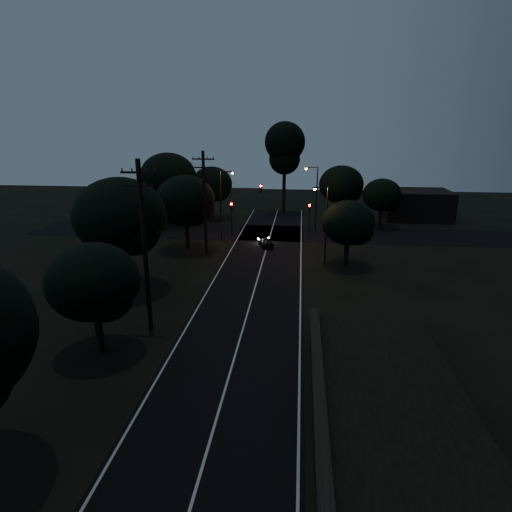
{
  "coord_description": "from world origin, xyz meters",
  "views": [
    {
      "loc": [
        3.51,
        -9.58,
        12.87
      ],
      "look_at": [
        0.0,
        24.0,
        2.5
      ],
      "focal_mm": 30.0,
      "sensor_mm": 36.0,
      "label": 1
    }
  ],
  "objects_px": {
    "signal_right": "(309,215)",
    "streetlight_a": "(222,201)",
    "signal_mast": "(246,201)",
    "streetlight_b": "(315,194)",
    "tall_pine": "(285,148)",
    "utility_pole_far": "(205,202)",
    "streetlight_c": "(325,220)",
    "car": "(266,242)",
    "signal_left": "(232,213)",
    "utility_pole_mid": "(144,245)"
  },
  "relations": [
    {
      "from": "signal_right",
      "to": "signal_mast",
      "type": "xyz_separation_m",
      "value": [
        -7.51,
        0.0,
        1.5
      ]
    },
    {
      "from": "car",
      "to": "signal_right",
      "type": "bearing_deg",
      "value": -155.95
    },
    {
      "from": "streetlight_b",
      "to": "streetlight_a",
      "type": "bearing_deg",
      "value": -150.52
    },
    {
      "from": "utility_pole_mid",
      "to": "signal_mast",
      "type": "relative_size",
      "value": 1.76
    },
    {
      "from": "utility_pole_far",
      "to": "signal_mast",
      "type": "bearing_deg",
      "value": 68.89
    },
    {
      "from": "utility_pole_far",
      "to": "signal_mast",
      "type": "relative_size",
      "value": 1.68
    },
    {
      "from": "utility_pole_far",
      "to": "signal_left",
      "type": "bearing_deg",
      "value": 80.06
    },
    {
      "from": "utility_pole_far",
      "to": "signal_right",
      "type": "height_order",
      "value": "utility_pole_far"
    },
    {
      "from": "signal_left",
      "to": "streetlight_c",
      "type": "bearing_deg",
      "value": -43.76
    },
    {
      "from": "signal_left",
      "to": "streetlight_a",
      "type": "bearing_deg",
      "value": -109.59
    },
    {
      "from": "signal_right",
      "to": "streetlight_c",
      "type": "xyz_separation_m",
      "value": [
        1.23,
        -9.99,
        1.51
      ]
    },
    {
      "from": "tall_pine",
      "to": "signal_left",
      "type": "bearing_deg",
      "value": -110.46
    },
    {
      "from": "signal_right",
      "to": "utility_pole_far",
      "type": "bearing_deg",
      "value": -143.0
    },
    {
      "from": "utility_pole_far",
      "to": "streetlight_b",
      "type": "xyz_separation_m",
      "value": [
        11.31,
        12.0,
        -0.85
      ]
    },
    {
      "from": "signal_mast",
      "to": "streetlight_a",
      "type": "height_order",
      "value": "streetlight_a"
    },
    {
      "from": "streetlight_c",
      "to": "tall_pine",
      "type": "bearing_deg",
      "value": 100.93
    },
    {
      "from": "tall_pine",
      "to": "streetlight_c",
      "type": "xyz_separation_m",
      "value": [
        4.83,
        -25.0,
        -5.32
      ]
    },
    {
      "from": "signal_mast",
      "to": "car",
      "type": "bearing_deg",
      "value": -56.24
    },
    {
      "from": "signal_mast",
      "to": "car",
      "type": "xyz_separation_m",
      "value": [
        2.8,
        -4.19,
        -3.82
      ]
    },
    {
      "from": "utility_pole_far",
      "to": "streetlight_b",
      "type": "distance_m",
      "value": 16.51
    },
    {
      "from": "signal_left",
      "to": "signal_mast",
      "type": "relative_size",
      "value": 0.66
    },
    {
      "from": "utility_pole_far",
      "to": "signal_left",
      "type": "relative_size",
      "value": 2.56
    },
    {
      "from": "signal_left",
      "to": "streetlight_a",
      "type": "relative_size",
      "value": 0.51
    },
    {
      "from": "signal_mast",
      "to": "streetlight_b",
      "type": "xyz_separation_m",
      "value": [
        8.22,
        4.01,
        0.3
      ]
    },
    {
      "from": "streetlight_a",
      "to": "signal_left",
      "type": "bearing_deg",
      "value": 70.41
    },
    {
      "from": "signal_right",
      "to": "streetlight_a",
      "type": "relative_size",
      "value": 0.51
    },
    {
      "from": "streetlight_b",
      "to": "signal_right",
      "type": "bearing_deg",
      "value": -100.0
    },
    {
      "from": "streetlight_a",
      "to": "car",
      "type": "distance_m",
      "value": 6.99
    },
    {
      "from": "signal_left",
      "to": "tall_pine",
      "type": "bearing_deg",
      "value": 69.54
    },
    {
      "from": "tall_pine",
      "to": "signal_mast",
      "type": "height_order",
      "value": "tall_pine"
    },
    {
      "from": "signal_right",
      "to": "streetlight_a",
      "type": "distance_m",
      "value": 10.26
    },
    {
      "from": "signal_left",
      "to": "car",
      "type": "height_order",
      "value": "signal_left"
    },
    {
      "from": "utility_pole_mid",
      "to": "streetlight_a",
      "type": "bearing_deg",
      "value": 88.27
    },
    {
      "from": "signal_left",
      "to": "streetlight_a",
      "type": "distance_m",
      "value": 2.77
    },
    {
      "from": "signal_left",
      "to": "utility_pole_far",
      "type": "bearing_deg",
      "value": -99.94
    },
    {
      "from": "utility_pole_mid",
      "to": "utility_pole_far",
      "type": "relative_size",
      "value": 1.05
    },
    {
      "from": "tall_pine",
      "to": "car",
      "type": "distance_m",
      "value": 21.3
    },
    {
      "from": "signal_mast",
      "to": "streetlight_b",
      "type": "bearing_deg",
      "value": 25.99
    },
    {
      "from": "signal_left",
      "to": "signal_right",
      "type": "relative_size",
      "value": 1.0
    },
    {
      "from": "utility_pole_far",
      "to": "tall_pine",
      "type": "xyz_separation_m",
      "value": [
        7.0,
        23.0,
        4.18
      ]
    },
    {
      "from": "streetlight_b",
      "to": "tall_pine",
      "type": "bearing_deg",
      "value": 111.38
    },
    {
      "from": "utility_pole_mid",
      "to": "car",
      "type": "distance_m",
      "value": 22.24
    },
    {
      "from": "signal_mast",
      "to": "streetlight_a",
      "type": "relative_size",
      "value": 0.78
    },
    {
      "from": "signal_mast",
      "to": "signal_left",
      "type": "bearing_deg",
      "value": -179.87
    },
    {
      "from": "car",
      "to": "tall_pine",
      "type": "bearing_deg",
      "value": -110.91
    },
    {
      "from": "signal_mast",
      "to": "streetlight_c",
      "type": "xyz_separation_m",
      "value": [
        8.74,
        -9.99,
        0.01
      ]
    },
    {
      "from": "tall_pine",
      "to": "streetlight_b",
      "type": "relative_size",
      "value": 1.68
    },
    {
      "from": "tall_pine",
      "to": "signal_left",
      "type": "xyz_separation_m",
      "value": [
        -5.6,
        -15.01,
        -6.83
      ]
    },
    {
      "from": "tall_pine",
      "to": "signal_mast",
      "type": "bearing_deg",
      "value": -104.62
    },
    {
      "from": "utility_pole_far",
      "to": "signal_right",
      "type": "distance_m",
      "value": 13.53
    }
  ]
}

